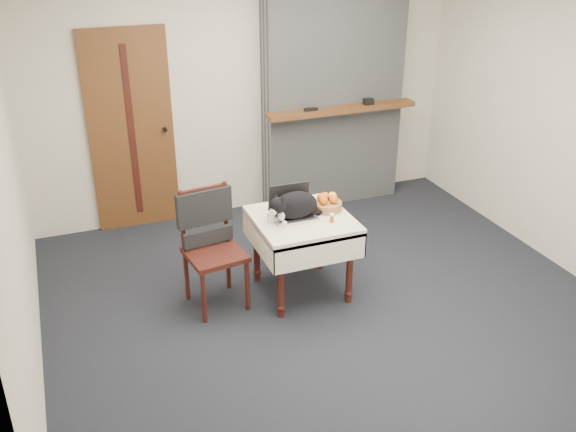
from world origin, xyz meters
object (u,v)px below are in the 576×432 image
(side_table, at_px, (302,230))
(fruit_basket, at_px, (327,203))
(cream_jar, at_px, (271,217))
(chair, at_px, (209,231))
(door, at_px, (131,132))
(laptop, at_px, (292,208))
(pill_bottle, at_px, (332,218))
(cat, at_px, (296,205))

(side_table, distance_m, fruit_basket, 0.31)
(cream_jar, relative_size, fruit_basket, 0.33)
(chair, bearing_deg, door, 93.47)
(door, relative_size, side_table, 2.56)
(door, distance_m, laptop, 2.02)
(door, relative_size, fruit_basket, 8.23)
(pill_bottle, bearing_deg, cat, 144.24)
(door, height_order, cream_jar, door)
(cream_jar, bearing_deg, pill_bottle, -22.99)
(door, distance_m, side_table, 2.14)
(cat, bearing_deg, fruit_basket, -8.17)
(door, bearing_deg, cream_jar, -65.57)
(side_table, relative_size, cream_jar, 9.76)
(laptop, distance_m, pill_bottle, 0.34)
(door, xyz_separation_m, fruit_basket, (1.32, -1.74, -0.24))
(laptop, height_order, cat, cat)
(cat, bearing_deg, cream_jar, 155.51)
(side_table, xyz_separation_m, pill_bottle, (0.19, -0.17, 0.15))
(door, xyz_separation_m, cream_jar, (0.81, -1.78, -0.26))
(side_table, bearing_deg, fruit_basket, 14.26)
(laptop, relative_size, fruit_basket, 1.45)
(cat, distance_m, fruit_basket, 0.31)
(laptop, xyz_separation_m, cat, (0.01, -0.06, 0.05))
(door, bearing_deg, chair, -78.77)
(side_table, distance_m, laptop, 0.20)
(door, distance_m, cat, 2.08)
(cat, bearing_deg, side_table, -22.94)
(door, xyz_separation_m, laptop, (1.01, -1.74, -0.24))
(door, relative_size, pill_bottle, 27.06)
(laptop, relative_size, pill_bottle, 4.77)
(cat, xyz_separation_m, chair, (-0.69, 0.15, -0.18))
(cat, height_order, pill_bottle, cat)
(side_table, relative_size, chair, 0.79)
(door, relative_size, laptop, 5.67)
(side_table, xyz_separation_m, chair, (-0.74, 0.16, 0.05))
(side_table, relative_size, laptop, 2.21)
(cat, height_order, cream_jar, cat)
(fruit_basket, bearing_deg, chair, 174.67)
(cat, distance_m, cream_jar, 0.22)
(fruit_basket, bearing_deg, side_table, -165.74)
(cream_jar, bearing_deg, laptop, 12.97)
(laptop, relative_size, chair, 0.36)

